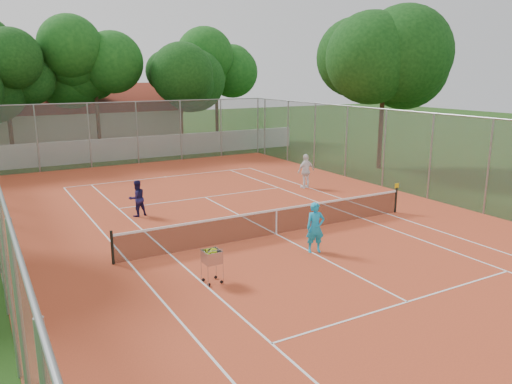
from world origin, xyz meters
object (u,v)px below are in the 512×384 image
player_far_left (137,198)px  tennis_net (276,221)px  clubhouse (71,117)px  player_near (315,228)px  player_far_right (306,171)px  ball_hopper (212,265)px

player_far_left → tennis_net: bearing=115.0°
clubhouse → player_near: (2.13, -31.19, -1.34)m
tennis_net → clubhouse: (-2.00, 29.00, 1.69)m
clubhouse → player_far_right: size_ratio=9.35×
player_near → ball_hopper: bearing=-152.5°
clubhouse → ball_hopper: bearing=-93.4°
clubhouse → player_near: bearing=-86.1°
player_far_left → player_far_right: player_far_right is taller
clubhouse → player_far_left: 24.23m
player_far_left → ball_hopper: player_far_left is taller
player_far_left → player_far_right: 9.06m
clubhouse → player_far_left: (-1.70, -24.13, -1.43)m
tennis_net → player_far_left: size_ratio=7.90×
clubhouse → player_near: size_ratio=9.81×
player_far_right → tennis_net: bearing=42.8°
tennis_net → player_near: size_ratio=7.11×
clubhouse → player_far_right: (7.32, -23.32, -1.30)m
tennis_net → player_far_right: (5.32, 5.68, 0.39)m
clubhouse → player_far_right: clubhouse is taller
player_far_left → ball_hopper: bearing=76.6°
tennis_net → clubhouse: bearing=93.9°
clubhouse → player_far_left: bearing=-94.0°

